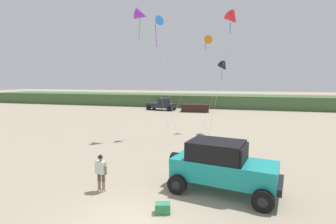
% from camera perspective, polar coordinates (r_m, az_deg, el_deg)
% --- Properties ---
extents(ground_plane, '(220.00, 220.00, 0.00)m').
position_cam_1_polar(ground_plane, '(9.80, -8.72, -22.99)').
color(ground_plane, gray).
extents(dune_ridge, '(90.00, 8.15, 2.18)m').
position_cam_1_polar(dune_ridge, '(48.80, 9.00, 2.51)').
color(dune_ridge, '#426038').
rests_on(dune_ridge, ground_plane).
extents(jeep, '(5.01, 3.14, 2.26)m').
position_cam_1_polar(jeep, '(11.70, 11.88, -11.49)').
color(jeep, teal).
rests_on(jeep, ground_plane).
extents(person_watching, '(0.62, 0.33, 1.67)m').
position_cam_1_polar(person_watching, '(11.98, -14.59, -12.47)').
color(person_watching, '#8C664C').
rests_on(person_watching, ground_plane).
extents(cooler_box, '(0.64, 0.50, 0.38)m').
position_cam_1_polar(cooler_box, '(10.17, -1.18, -20.48)').
color(cooler_box, '#2D7F51').
rests_on(cooler_box, ground_plane).
extents(distant_pickup, '(4.82, 2.95, 1.98)m').
position_cam_1_polar(distant_pickup, '(42.28, -1.30, 1.69)').
color(distant_pickup, '#1E232D').
rests_on(distant_pickup, ground_plane).
extents(distant_sedan, '(4.30, 1.97, 1.20)m').
position_cam_1_polar(distant_sedan, '(40.04, 6.05, 0.87)').
color(distant_sedan, black).
rests_on(distant_sedan, ground_plane).
extents(kite_red_delta, '(3.41, 6.18, 9.09)m').
position_cam_1_polar(kite_red_delta, '(25.45, 8.65, 15.38)').
color(kite_red_delta, orange).
rests_on(kite_red_delta, ground_plane).
extents(kite_black_sled, '(2.21, 1.74, 9.51)m').
position_cam_1_polar(kite_black_sled, '(18.48, 14.12, 19.36)').
color(kite_black_sled, red).
rests_on(kite_black_sled, ground_plane).
extents(kite_orange_streamer, '(3.56, 1.88, 10.82)m').
position_cam_1_polar(kite_orange_streamer, '(22.18, -5.95, 20.56)').
color(kite_orange_streamer, purple).
rests_on(kite_orange_streamer, ground_plane).
extents(kite_pink_ribbon, '(2.30, 5.07, 6.70)m').
position_cam_1_polar(kite_pink_ribbon, '(24.61, 12.19, 9.73)').
color(kite_pink_ribbon, black).
rests_on(kite_pink_ribbon, ground_plane).
extents(kite_blue_swept, '(2.87, 3.18, 10.22)m').
position_cam_1_polar(kite_blue_swept, '(22.74, -2.32, 19.26)').
color(kite_blue_swept, blue).
rests_on(kite_blue_swept, ground_plane).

